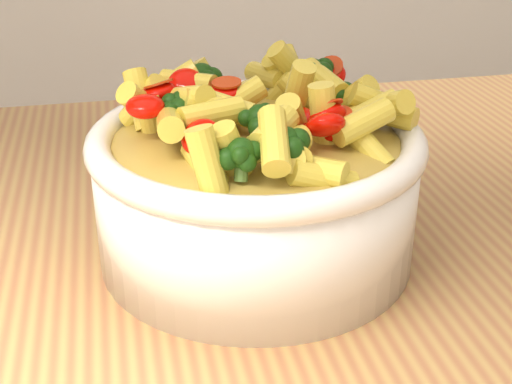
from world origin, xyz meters
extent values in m
cube|color=tan|center=(0.00, 0.00, 0.88)|extent=(1.20, 0.80, 0.04)
cylinder|color=white|center=(-0.02, 0.01, 0.95)|extent=(0.24, 0.24, 0.09)
ellipsoid|color=white|center=(-0.02, 0.01, 0.92)|extent=(0.22, 0.22, 0.04)
torus|color=white|center=(-0.02, 0.01, 0.99)|extent=(0.24, 0.24, 0.02)
ellipsoid|color=gold|center=(-0.02, 0.01, 0.99)|extent=(0.21, 0.21, 0.02)
camera|label=1|loc=(-0.12, -0.46, 1.18)|focal=50.00mm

